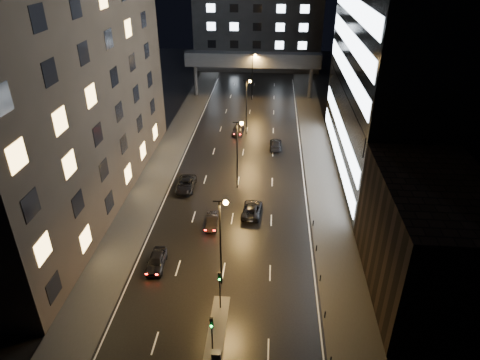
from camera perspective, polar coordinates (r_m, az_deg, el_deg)
The scene contains 23 objects.
ground at distance 72.40m, azimuth 0.42°, elevation 3.72°, with size 160.00×160.00×0.00m, color black.
sidewalk_left at distance 69.83m, azimuth -10.16°, elevation 2.31°, with size 5.00×110.00×0.15m, color #383533.
sidewalk_right at distance 68.21m, azimuth 10.66°, elevation 1.59°, with size 5.00×110.00×0.15m, color #383533.
building_left at distance 57.28m, azimuth -24.77°, elevation 15.52°, with size 15.00×48.00×40.00m, color #2D2319.
building_right_low at distance 45.14m, azimuth 23.85°, elevation -7.31°, with size 10.00×18.00×12.00m, color black.
building_right_glass at distance 65.22m, azimuth 24.12°, elevation 19.28°, with size 20.00×36.00×45.00m, color black.
building_far at distance 124.78m, azimuth 2.44°, elevation 20.46°, with size 34.00×14.00×25.00m, color #333335.
skybridge at distance 98.07m, azimuth 1.72°, elevation 15.66°, with size 30.00×3.00×10.00m.
median_island at distance 41.37m, azimuth -3.05°, elevation -19.15°, with size 1.60×8.00×0.15m, color #383533.
traffic_signal_near at distance 40.96m, azimuth -2.72°, elevation -13.74°, with size 0.28×0.34×4.40m.
traffic_signal_far at distance 37.14m, azimuth -3.78°, elevation -19.47°, with size 0.28×0.34×4.40m.
bollard_row at distance 44.39m, azimuth 10.94°, elevation -14.94°, with size 0.12×25.12×0.90m.
streetlight_near at distance 41.51m, azimuth -2.44°, elevation -6.99°, with size 1.45×0.50×10.15m.
streetlight_mid_a at distance 58.80m, azimuth -0.22°, elevation 4.48°, with size 1.45×0.50×10.15m.
streetlight_mid_b at distance 77.40m, azimuth 0.99°, elevation 10.60°, with size 1.45×0.50×10.15m.
streetlight_far at distance 96.56m, azimuth 1.74°, elevation 14.32°, with size 1.45×0.50×10.15m.
car_away_a at distance 47.97m, azimuth -11.08°, elevation -10.55°, with size 1.80×4.46×1.52m, color black.
car_away_b at distance 53.52m, azimuth -3.74°, elevation -5.47°, with size 1.38×3.96×1.31m, color black.
car_away_c at distance 61.59m, azimuth -7.25°, elevation -0.56°, with size 2.48×5.38×1.49m, color black.
car_away_d at distance 79.62m, azimuth -0.25°, elevation 6.69°, with size 1.96×4.82×1.40m, color black.
car_toward_a at distance 55.58m, azimuth 1.60°, elevation -3.91°, with size 2.35×5.09×1.41m, color black.
car_toward_b at distance 73.91m, azimuth 4.76°, elevation 4.78°, with size 2.02×4.98×1.44m, color black.
utility_cabinet at distance 38.41m, azimuth -3.17°, elevation -22.55°, with size 0.76×0.57×1.31m, color #444446.
Camera 1 is at (4.49, -25.35, 30.84)m, focal length 32.00 mm.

